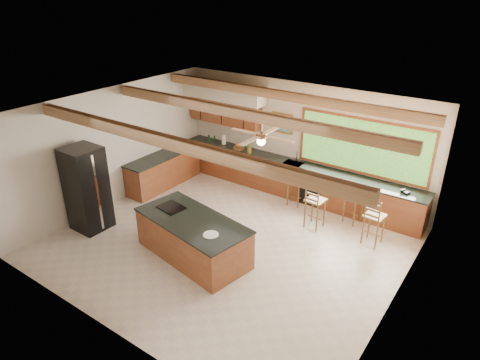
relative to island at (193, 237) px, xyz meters
The scene contains 9 objects.
ground 0.97m from the island, 68.93° to the left, with size 7.20×7.20×0.00m, color beige.
room_shell 2.30m from the island, 84.46° to the left, with size 7.27×6.54×3.02m.
counter_run 3.36m from the island, 98.71° to the left, with size 7.12×3.10×1.22m.
island is the anchor object (origin of this frame).
refrigerator 2.84m from the island, 169.77° to the right, with size 0.79×0.77×2.00m.
bar_stool_a 2.94m from the island, 57.81° to the left, with size 0.45×0.45×1.16m.
bar_stool_b 3.27m from the island, 78.31° to the left, with size 0.41×0.41×1.04m.
bar_stool_c 3.90m from the island, 55.16° to the left, with size 0.46×0.46×1.06m.
bar_stool_d 3.91m from the island, 41.27° to the left, with size 0.44×0.44×1.14m.
Camera 1 is at (4.86, -6.45, 5.33)m, focal length 32.00 mm.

